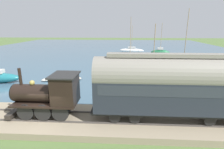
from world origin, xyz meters
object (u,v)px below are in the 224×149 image
sailboat_gray (152,77)px  rowboat_off_pier (50,79)px  rowboat_far_out (74,77)px  passenger_coach (172,84)px  sailboat_white (132,50)px  steam_locomotive (50,93)px  rowboat_mid_harbor (155,94)px  sailboat_green (160,52)px  rowboat_near_shore (61,94)px  sailboat_yellow (130,60)px  sailboat_black (183,69)px

sailboat_gray → rowboat_off_pier: (-0.11, 13.42, -0.46)m
sailboat_gray → rowboat_far_out: sailboat_gray is taller
passenger_coach → rowboat_off_pier: passenger_coach is taller
passenger_coach → sailboat_white: size_ratio=1.53×
steam_locomotive → rowboat_mid_harbor: steam_locomotive is taller
steam_locomotive → passenger_coach: (0.00, -8.51, 0.80)m
rowboat_off_pier → sailboat_green: bearing=-81.1°
sailboat_green → rowboat_near_shore: bearing=160.2°
sailboat_yellow → sailboat_white: bearing=26.4°
sailboat_gray → rowboat_off_pier: size_ratio=3.13×
sailboat_green → rowboat_mid_harbor: 27.13m
rowboat_near_shore → rowboat_off_pier: bearing=82.9°
sailboat_green → sailboat_gray: bearing=176.2°
rowboat_near_shore → rowboat_mid_harbor: 9.64m
sailboat_yellow → sailboat_green: (10.36, -7.83, 0.06)m
sailboat_green → sailboat_white: sailboat_green is taller
sailboat_black → rowboat_off_pier: bearing=110.9°
passenger_coach → sailboat_white: bearing=1.3°
steam_locomotive → rowboat_near_shore: 5.51m
rowboat_far_out → rowboat_mid_harbor: rowboat_mid_harbor is taller
steam_locomotive → sailboat_white: sailboat_white is taller
sailboat_yellow → sailboat_gray: (-11.19, -2.43, -0.08)m
sailboat_yellow → sailboat_white: (14.81, -1.07, -0.09)m
sailboat_white → rowboat_off_pier: sailboat_white is taller
steam_locomotive → rowboat_off_pier: steam_locomotive is taller
sailboat_yellow → sailboat_white: 14.85m
sailboat_gray → passenger_coach: bearing=-174.2°
sailboat_black → sailboat_green: size_ratio=1.21×
sailboat_gray → rowboat_mid_harbor: size_ratio=3.41×
passenger_coach → rowboat_mid_harbor: bearing=0.3°
sailboat_green → sailboat_gray: 22.21m
steam_locomotive → rowboat_near_shore: size_ratio=2.16×
rowboat_far_out → steam_locomotive: bearing=-147.5°
sailboat_black → passenger_coach: bearing=164.3°
sailboat_black → sailboat_green: (16.46, 0.09, 0.31)m
rowboat_near_shore → passenger_coach: bearing=-65.8°
sailboat_yellow → sailboat_green: sailboat_yellow is taller
steam_locomotive → sailboat_gray: 13.84m
passenger_coach → sailboat_black: (15.44, -6.00, -2.66)m
rowboat_off_pier → rowboat_near_shore: rowboat_near_shore is taller
sailboat_yellow → sailboat_green: size_ratio=1.11×
rowboat_off_pier → rowboat_near_shore: (-5.30, -3.26, 0.01)m
sailboat_gray → rowboat_mid_harbor: (-4.92, 0.54, -0.41)m
sailboat_gray → sailboat_black: bearing=-38.5°
sailboat_green → rowboat_far_out: size_ratio=2.94×
sailboat_yellow → rowboat_mid_harbor: (-16.11, -1.89, -0.49)m
sailboat_black → rowboat_off_pier: (-5.20, 18.91, -0.29)m
sailboat_yellow → rowboat_off_pier: size_ratio=3.69×
passenger_coach → rowboat_near_shore: passenger_coach is taller
sailboat_green → rowboat_off_pier: sailboat_green is taller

